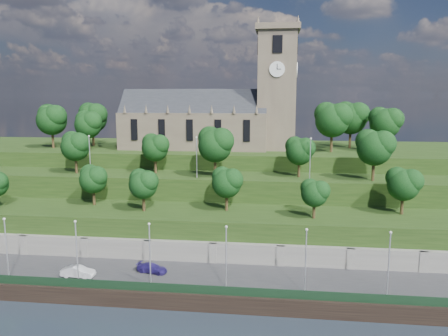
# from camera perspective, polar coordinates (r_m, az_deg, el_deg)

# --- Properties ---
(ground) EXTENTS (320.00, 320.00, 0.00)m
(ground) POSITION_cam_1_polar(r_m,az_deg,el_deg) (58.48, -8.22, -17.76)
(ground) COLOR #1B222C
(ground) RESTS_ON ground
(promenade) EXTENTS (160.00, 12.00, 2.00)m
(promenade) POSITION_cam_1_polar(r_m,az_deg,el_deg) (63.29, -6.80, -14.53)
(promenade) COLOR #2D2D30
(promenade) RESTS_ON ground
(quay_wall) EXTENTS (160.00, 0.50, 2.20)m
(quay_wall) POSITION_cam_1_polar(r_m,az_deg,el_deg) (57.94, -8.26, -16.81)
(quay_wall) COLOR black
(quay_wall) RESTS_ON ground
(fence) EXTENTS (160.00, 0.10, 1.20)m
(fence) POSITION_cam_1_polar(r_m,az_deg,el_deg) (57.87, -8.12, -15.20)
(fence) COLOR #16311C
(fence) RESTS_ON promenade
(retaining_wall) EXTENTS (160.00, 2.10, 5.00)m
(retaining_wall) POSITION_cam_1_polar(r_m,az_deg,el_deg) (68.10, -5.63, -11.37)
(retaining_wall) COLOR slate
(retaining_wall) RESTS_ON ground
(embankment_lower) EXTENTS (160.00, 12.00, 8.00)m
(embankment_lower) POSITION_cam_1_polar(r_m,az_deg,el_deg) (73.16, -4.63, -8.62)
(embankment_lower) COLOR #1E3511
(embankment_lower) RESTS_ON ground
(embankment_upper) EXTENTS (160.00, 10.00, 12.00)m
(embankment_upper) POSITION_cam_1_polar(r_m,az_deg,el_deg) (82.99, -3.15, -4.98)
(embankment_upper) COLOR #1E3511
(embankment_upper) RESTS_ON ground
(hilltop) EXTENTS (160.00, 32.00, 15.00)m
(hilltop) POSITION_cam_1_polar(r_m,az_deg,el_deg) (102.92, -1.15, -1.29)
(hilltop) COLOR #1E3511
(hilltop) RESTS_ON ground
(church) EXTENTS (38.60, 12.35, 27.60)m
(church) POSITION_cam_1_polar(r_m,az_deg,el_deg) (97.13, -1.04, 7.00)
(church) COLOR brown
(church) RESTS_ON hilltop
(trees_lower) EXTENTS (71.59, 8.67, 7.53)m
(trees_lower) POSITION_cam_1_polar(r_m,az_deg,el_deg) (70.81, -2.76, -1.90)
(trees_lower) COLOR #322513
(trees_lower) RESTS_ON embankment_lower
(trees_upper) EXTENTS (60.89, 8.63, 9.21)m
(trees_upper) POSITION_cam_1_polar(r_m,az_deg,el_deg) (79.01, 0.77, 2.96)
(trees_upper) COLOR #322513
(trees_upper) RESTS_ON embankment_upper
(trees_hilltop) EXTENTS (79.18, 16.33, 10.40)m
(trees_hilltop) POSITION_cam_1_polar(r_m,az_deg,el_deg) (95.74, -0.18, 6.49)
(trees_hilltop) COLOR #322513
(trees_hilltop) RESTS_ON hilltop
(lamp_posts_promenade) EXTENTS (60.36, 0.36, 8.49)m
(lamp_posts_promenade) POSITION_cam_1_polar(r_m,az_deg,el_deg) (58.47, -9.66, -10.47)
(lamp_posts_promenade) COLOR #B2B2B7
(lamp_posts_promenade) RESTS_ON promenade
(lamp_posts_upper) EXTENTS (40.36, 0.36, 7.51)m
(lamp_posts_upper) POSITION_cam_1_polar(r_m,az_deg,el_deg) (78.11, -3.59, 1.85)
(lamp_posts_upper) COLOR #B2B2B7
(lamp_posts_upper) RESTS_ON embankment_upper
(car_middle) EXTENTS (4.65, 1.76, 1.51)m
(car_middle) POSITION_cam_1_polar(r_m,az_deg,el_deg) (64.75, -18.52, -12.72)
(car_middle) COLOR #B4B4B9
(car_middle) RESTS_ON promenade
(car_right) EXTENTS (4.64, 2.65, 1.27)m
(car_right) POSITION_cam_1_polar(r_m,az_deg,el_deg) (63.89, -9.39, -12.76)
(car_right) COLOR navy
(car_right) RESTS_ON promenade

